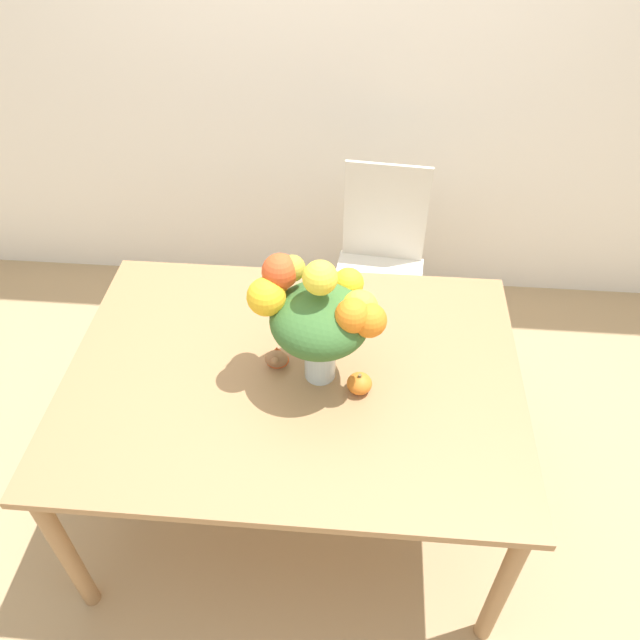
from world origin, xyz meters
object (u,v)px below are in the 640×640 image
(turkey_figurine, at_px, (277,356))
(dining_chair_near_window, at_px, (380,266))
(flower_vase, at_px, (319,314))
(pumpkin, at_px, (359,383))

(turkey_figurine, xyz_separation_m, dining_chair_near_window, (0.37, 0.92, -0.30))
(flower_vase, height_order, pumpkin, flower_vase)
(flower_vase, relative_size, pumpkin, 5.77)
(dining_chair_near_window, bearing_deg, turkey_figurine, -106.64)
(flower_vase, relative_size, turkey_figurine, 4.49)
(turkey_figurine, relative_size, dining_chair_near_window, 0.11)
(dining_chair_near_window, bearing_deg, flower_vase, -97.59)
(pumpkin, height_order, turkey_figurine, pumpkin)
(flower_vase, height_order, turkey_figurine, flower_vase)
(pumpkin, xyz_separation_m, turkey_figurine, (-0.29, 0.10, -0.00))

